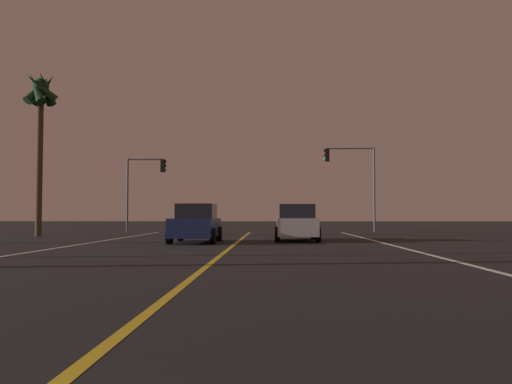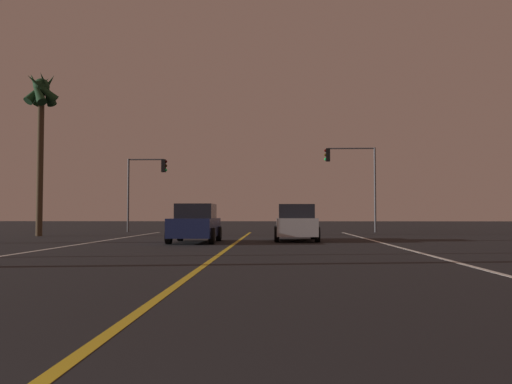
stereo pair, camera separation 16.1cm
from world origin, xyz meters
The scene contains 8 objects.
lane_edge_right centered at (6.33, 15.10, 0.00)m, with size 0.16×42.19×0.01m, color silver.
lane_edge_left centered at (-6.33, 15.10, 0.00)m, with size 0.16×42.19×0.01m, color silver.
lane_center_divider centered at (0.00, 15.10, 0.00)m, with size 0.16×42.19×0.01m, color gold.
car_ahead_far centered at (2.68, 24.45, 0.82)m, with size 2.02×4.30×1.70m.
car_oncoming centered at (-1.81, 22.81, 0.82)m, with size 2.02×4.30×1.70m.
traffic_light_near_right centered at (7.03, 36.69, 4.38)m, with size 3.58×0.36×5.90m.
traffic_light_near_left centered at (-7.33, 36.69, 3.85)m, with size 2.83×0.36×5.18m.
palm_tree_left_far centered at (-11.76, 29.40, 7.59)m, with size 2.19×2.08×9.57m.
Camera 1 is at (1.54, -0.65, 1.22)m, focal length 37.51 mm.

